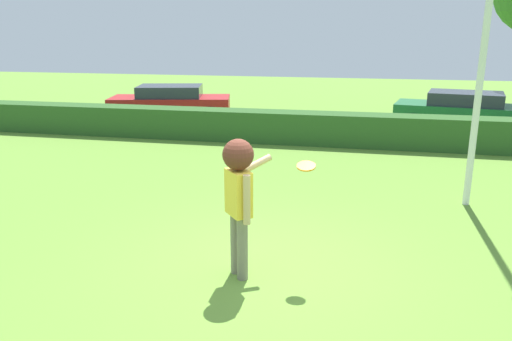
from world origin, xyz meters
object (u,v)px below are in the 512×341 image
object	(u,v)px
person	(239,187)
lamppost	(489,3)
parked_car_red	(170,101)
frisbee	(306,166)
parked_car_green	(464,110)

from	to	relation	value
person	lamppost	distance (m)	5.48
person	parked_car_red	world-z (taller)	person
frisbee	parked_car_red	xyz separation A→B (m)	(-6.19, 10.75, -0.75)
parked_car_green	lamppost	bearing A→B (deg)	-98.64
parked_car_red	parked_car_green	world-z (taller)	same
person	frisbee	xyz separation A→B (m)	(0.79, 0.33, 0.23)
person	frisbee	size ratio (longest dim) A/B	7.59
frisbee	parked_car_red	bearing A→B (deg)	119.94
frisbee	parked_car_red	size ratio (longest dim) A/B	0.05
lamppost	parked_car_green	world-z (taller)	lamppost
frisbee	parked_car_green	size ratio (longest dim) A/B	0.05
lamppost	parked_car_red	xyz separation A→B (m)	(-8.77, 7.44, -2.84)
lamppost	parked_car_red	world-z (taller)	lamppost
lamppost	parked_car_red	bearing A→B (deg)	139.70
frisbee	parked_car_red	distance (m)	12.42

